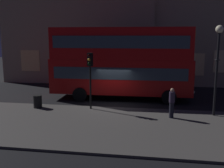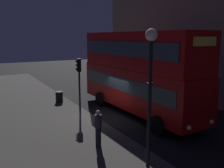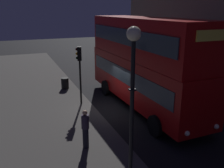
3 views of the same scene
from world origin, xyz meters
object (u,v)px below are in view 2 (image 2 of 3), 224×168
Objects in this scene: street_lamp at (150,72)px; double_decker_bus at (137,69)px; litter_bin at (59,97)px; pedestrian at (98,128)px; traffic_light_near_kerb at (79,74)px.

double_decker_bus is at bearing 148.20° from street_lamp.
litter_bin is (-11.44, 0.01, -3.41)m from street_lamp.
traffic_light_near_kerb is at bearing 139.81° from pedestrian.
street_lamp is (7.82, -0.28, 1.15)m from traffic_light_near_kerb.
litter_bin is at bearing -144.21° from double_decker_bus.
double_decker_bus reaches higher than litter_bin.
traffic_light_near_kerb is 2.08× the size of pedestrian.
street_lamp is 3.03× the size of pedestrian.
double_decker_bus is 3.93m from traffic_light_near_kerb.
double_decker_bus is at bearing 81.99° from traffic_light_near_kerb.
street_lamp reaches higher than traffic_light_near_kerb.
traffic_light_near_kerb is 5.63m from pedestrian.
double_decker_bus is 2.02× the size of street_lamp.
litter_bin is (-5.20, -3.86, -2.55)m from double_decker_bus.
pedestrian is at bearing -160.72° from street_lamp.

